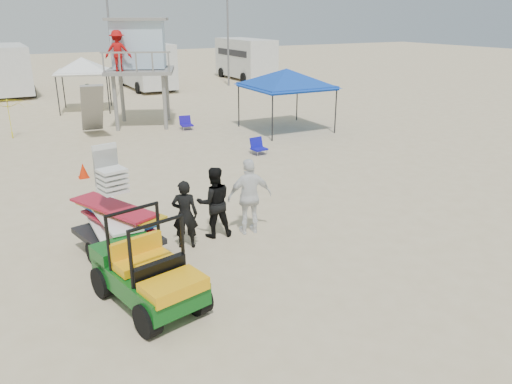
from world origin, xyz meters
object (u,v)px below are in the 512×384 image
utility_cart (147,265)px  surf_trailer (115,218)px  lifeguard_tower (136,48)px  man_left (185,214)px  canopy_blue (287,72)px

utility_cart → surf_trailer: bearing=89.9°
surf_trailer → lifeguard_tower: (4.55, 13.68, 2.73)m
surf_trailer → man_left: surf_trailer is taller
lifeguard_tower → canopy_blue: 7.21m
utility_cart → man_left: bearing=53.2°
utility_cart → lifeguard_tower: (4.56, 16.01, 2.82)m
surf_trailer → lifeguard_tower: 14.67m
man_left → canopy_blue: canopy_blue is taller
surf_trailer → man_left: (1.52, -0.30, -0.11)m
utility_cart → man_left: (1.52, 2.03, -0.02)m
surf_trailer → canopy_blue: 13.97m
man_left → lifeguard_tower: size_ratio=0.33×
utility_cart → canopy_blue: 15.65m
man_left → lifeguard_tower: 14.59m
canopy_blue → surf_trailer: bearing=-137.6°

